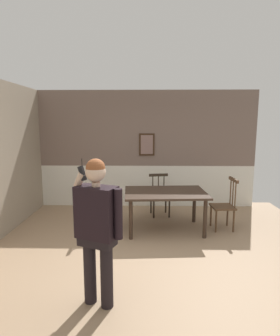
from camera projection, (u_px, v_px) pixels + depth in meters
The scene contains 7 objects.
ground_plane at pixel (146, 262), 4.19m from camera, with size 6.43×6.43×0.00m, color #9E7F60.
room_back_partition at pixel (146, 152), 6.86m from camera, with size 5.26×0.17×2.81m.
dining_table at pixel (166, 196), 5.34m from camera, with size 1.59×1.12×0.76m.
chair_near_window at pixel (105, 207), 5.33m from camera, with size 0.42×0.42×0.97m.
chair_by_doorway at pixel (160, 195), 6.27m from camera, with size 0.50×0.50×0.91m.
chair_at_table_head at pixel (225, 205), 5.42m from camera, with size 0.45×0.45×1.01m.
person_figure at pixel (98, 223), 3.07m from camera, with size 0.57×0.39×1.68m.
Camera 1 is at (-0.00, -3.92, 2.05)m, focal length 30.10 mm.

